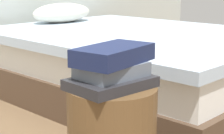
% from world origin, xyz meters
% --- Properties ---
extents(bed, '(1.57, 2.03, 0.62)m').
position_xyz_m(bed, '(1.13, 0.83, 0.23)').
color(bed, '#4C3828').
rests_on(bed, ground_plane).
extents(book_charcoal, '(0.30, 0.23, 0.04)m').
position_xyz_m(book_charcoal, '(-0.01, -0.01, 0.46)').
color(book_charcoal, '#28282D').
rests_on(book_charcoal, side_table).
extents(book_slate, '(0.24, 0.18, 0.05)m').
position_xyz_m(book_slate, '(0.00, -0.00, 0.51)').
color(book_slate, slate).
rests_on(book_slate, book_charcoal).
extents(book_navy, '(0.31, 0.20, 0.06)m').
position_xyz_m(book_navy, '(0.01, -0.00, 0.56)').
color(book_navy, '#19234C').
rests_on(book_navy, book_slate).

